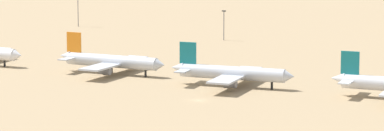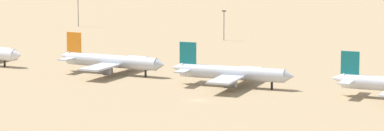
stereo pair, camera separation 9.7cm
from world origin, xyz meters
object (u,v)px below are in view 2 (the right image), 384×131
Objects in this scene: parked_jet_orange_3 at (111,61)px; light_pole_east at (78,5)px; parked_jet_teal_4 at (231,73)px; light_pole_mid at (224,23)px.

light_pole_east is at bearing 126.67° from parked_jet_orange_3.
light_pole_mid is at bearing 110.25° from parked_jet_teal_4.
parked_jet_teal_4 is at bearing -41.56° from light_pole_east.
parked_jet_teal_4 is (47.21, -4.48, -0.01)m from parked_jet_orange_3.
parked_jet_teal_4 is at bearing -64.14° from light_pole_mid.
light_pole_east reaches higher than light_pole_mid.
light_pole_mid is (-50.49, 104.17, 3.18)m from parked_jet_teal_4.
parked_jet_orange_3 is 47.42m from parked_jet_teal_4.
parked_jet_teal_4 is at bearing -6.14° from parked_jet_orange_3.
parked_jet_orange_3 is at bearing -88.11° from light_pole_mid.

